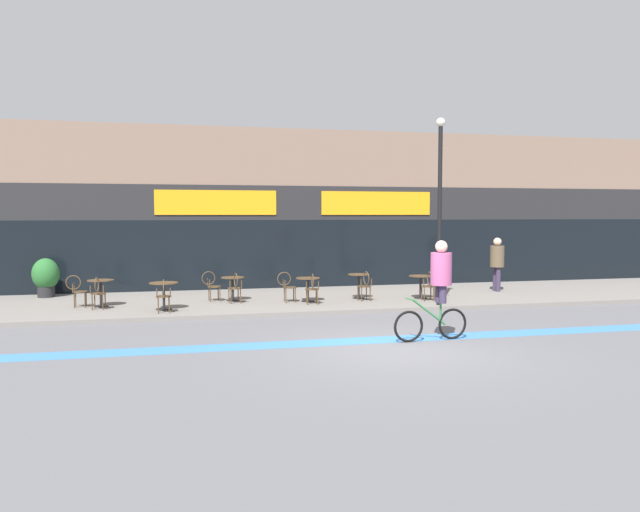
{
  "coord_description": "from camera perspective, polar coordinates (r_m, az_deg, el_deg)",
  "views": [
    {
      "loc": [
        -4.38,
        -11.64,
        2.72
      ],
      "look_at": [
        -0.21,
        5.88,
        1.51
      ],
      "focal_mm": 35.0,
      "sensor_mm": 36.0,
      "label": 1
    }
  ],
  "objects": [
    {
      "name": "cafe_chair_4_near",
      "position": [
        18.72,
        4.14,
        -2.56
      ],
      "size": [
        0.44,
        0.59,
        0.9
      ],
      "rotation": [
        0.0,
        0.0,
        1.68
      ],
      "color": "#4C3823",
      "rests_on": "sidewalk_slab"
    },
    {
      "name": "bistro_table_1",
      "position": [
        17.53,
        -14.1,
        -3.04
      ],
      "size": [
        0.78,
        0.78,
        0.74
      ],
      "color": "black",
      "rests_on": "sidewalk_slab"
    },
    {
      "name": "pedestrian_near_end",
      "position": [
        21.84,
        15.89,
        -0.31
      ],
      "size": [
        0.48,
        0.48,
        1.81
      ],
      "rotation": [
        0.0,
        0.0,
        3.17
      ],
      "color": "#382D47",
      "rests_on": "sidewalk_slab"
    },
    {
      "name": "bistro_table_3",
      "position": [
        18.59,
        -1.11,
        -2.62
      ],
      "size": [
        0.72,
        0.72,
        0.71
      ],
      "color": "black",
      "rests_on": "sidewalk_slab"
    },
    {
      "name": "cafe_chair_0_near",
      "position": [
        18.02,
        -19.65,
        -3.02
      ],
      "size": [
        0.45,
        0.6,
        0.9
      ],
      "rotation": [
        0.0,
        0.0,
        1.45
      ],
      "color": "#4C3823",
      "rests_on": "sidewalk_slab"
    },
    {
      "name": "ground_plane",
      "position": [
        12.73,
        7.14,
        -8.52
      ],
      "size": [
        120.0,
        120.0,
        0.0
      ],
      "primitive_type": "plane",
      "color": "#5B5B60"
    },
    {
      "name": "lamp_post",
      "position": [
        18.09,
        10.9,
        5.23
      ],
      "size": [
        0.26,
        0.26,
        5.31
      ],
      "color": "black",
      "rests_on": "sidewalk_slab"
    },
    {
      "name": "bistro_table_4",
      "position": [
        19.31,
        3.56,
        -2.3
      ],
      "size": [
        0.67,
        0.67,
        0.75
      ],
      "color": "black",
      "rests_on": "sidewalk_slab"
    },
    {
      "name": "planter_pot",
      "position": [
        21.35,
        -23.79,
        -1.7
      ],
      "size": [
        0.82,
        0.82,
        1.22
      ],
      "color": "#232326",
      "rests_on": "sidewalk_slab"
    },
    {
      "name": "cafe_chair_2_near",
      "position": [
        18.35,
        -7.77,
        -2.71
      ],
      "size": [
        0.45,
        0.6,
        0.9
      ],
      "rotation": [
        0.0,
        0.0,
        1.7
      ],
      "color": "#4C3823",
      "rests_on": "sidewalk_slab"
    },
    {
      "name": "sidewalk_slab",
      "position": [
        19.58,
        -0.33,
        -3.97
      ],
      "size": [
        40.0,
        5.5,
        0.12
      ],
      "primitive_type": "cube",
      "color": "slate",
      "rests_on": "ground"
    },
    {
      "name": "bistro_table_0",
      "position": [
        18.63,
        -19.42,
        -2.73
      ],
      "size": [
        0.73,
        0.73,
        0.75
      ],
      "color": "black",
      "rests_on": "sidewalk_slab"
    },
    {
      "name": "cafe_chair_1_near",
      "position": [
        16.91,
        -14.11,
        -3.35
      ],
      "size": [
        0.41,
        0.58,
        0.9
      ],
      "rotation": [
        0.0,
        0.0,
        1.6
      ],
      "color": "#4C3823",
      "rests_on": "sidewalk_slab"
    },
    {
      "name": "bistro_table_5",
      "position": [
        19.53,
        9.18,
        -2.36
      ],
      "size": [
        0.73,
        0.73,
        0.71
      ],
      "color": "black",
      "rests_on": "sidewalk_slab"
    },
    {
      "name": "cafe_chair_5_side",
      "position": [
        19.77,
        10.86,
        -2.28
      ],
      "size": [
        0.57,
        0.4,
        0.9
      ],
      "rotation": [
        0.0,
        0.0,
        3.14
      ],
      "color": "#4C3823",
      "rests_on": "sidewalk_slab"
    },
    {
      "name": "cafe_chair_2_side",
      "position": [
        18.91,
        -9.87,
        -2.54
      ],
      "size": [
        0.59,
        0.44,
        0.9
      ],
      "rotation": [
        0.0,
        0.0,
        0.11
      ],
      "color": "#4C3823",
      "rests_on": "sidewalk_slab"
    },
    {
      "name": "cafe_chair_3_side",
      "position": [
        18.47,
        -3.01,
        -2.64
      ],
      "size": [
        0.58,
        0.41,
        0.9
      ],
      "rotation": [
        0.0,
        0.0,
        -0.02
      ],
      "color": "#4C3823",
      "rests_on": "sidewalk_slab"
    },
    {
      "name": "cafe_chair_5_near",
      "position": [
        18.95,
        9.88,
        -2.53
      ],
      "size": [
        0.45,
        0.6,
        0.9
      ],
      "rotation": [
        0.0,
        0.0,
        1.45
      ],
      "color": "#4C3823",
      "rests_on": "sidewalk_slab"
    },
    {
      "name": "bike_lane_stripe",
      "position": [
        13.69,
        5.61,
        -7.62
      ],
      "size": [
        36.0,
        0.7,
        0.01
      ],
      "primitive_type": "cube",
      "color": "#3D7AB7",
      "rests_on": "ground"
    },
    {
      "name": "cyclist_0",
      "position": [
        13.63,
        10.8,
        -2.34
      ],
      "size": [
        1.73,
        0.54,
        2.16
      ],
      "rotation": [
        0.0,
        0.0,
        3.22
      ],
      "color": "black",
      "rests_on": "ground"
    },
    {
      "name": "cafe_chair_3_near",
      "position": [
        17.98,
        -0.72,
        -2.81
      ],
      "size": [
        0.44,
        0.59,
        0.9
      ],
      "rotation": [
        0.0,
        0.0,
        1.46
      ],
      "color": "#4C3823",
      "rests_on": "sidewalk_slab"
    },
    {
      "name": "bistro_table_2",
      "position": [
        18.97,
        -7.98,
        -2.53
      ],
      "size": [
        0.71,
        0.71,
        0.71
      ],
      "color": "black",
      "rests_on": "sidewalk_slab"
    },
    {
      "name": "storefront_facade",
      "position": [
        24.01,
        -2.88,
        4.14
      ],
      "size": [
        40.0,
        4.06,
        5.72
      ],
      "color": "#7F6656",
      "rests_on": "ground"
    },
    {
      "name": "cafe_chair_0_side",
      "position": [
        18.71,
        -21.32,
        -2.82
      ],
      "size": [
        0.58,
        0.41,
        0.9
      ],
      "rotation": [
        0.0,
        0.0,
        0.02
      ],
      "color": "#4C3823",
      "rests_on": "sidewalk_slab"
    }
  ]
}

